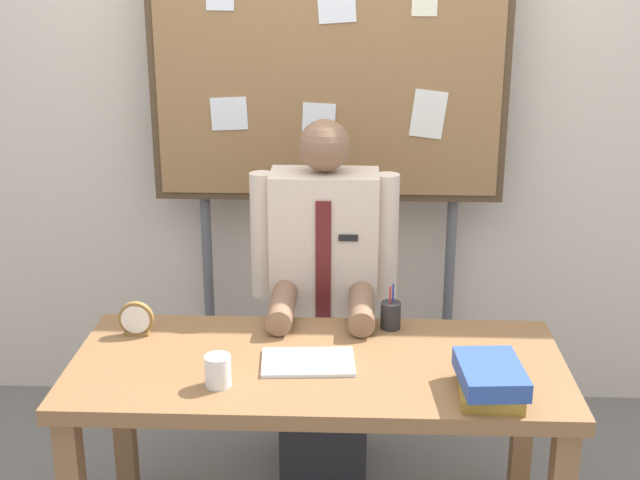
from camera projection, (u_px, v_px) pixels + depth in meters
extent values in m
cube|color=beige|center=(330.00, 107.00, 3.71)|extent=(6.40, 0.08, 2.70)
cube|color=brown|center=(318.00, 368.00, 2.76)|extent=(1.58, 0.70, 0.05)
cube|color=brown|center=(124.00, 420.00, 3.18)|extent=(0.07, 0.07, 0.69)
cube|color=brown|center=(522.00, 428.00, 3.12)|extent=(0.07, 0.07, 0.69)
cube|color=#2D2D33|center=(324.00, 414.00, 3.47)|extent=(0.34, 0.30, 0.44)
cube|color=beige|center=(324.00, 272.00, 3.28)|extent=(0.40, 0.22, 0.78)
sphere|color=brown|center=(325.00, 145.00, 3.12)|extent=(0.19, 0.19, 0.19)
cylinder|color=beige|center=(263.00, 235.00, 3.22)|extent=(0.09, 0.09, 0.48)
cylinder|color=beige|center=(386.00, 237.00, 3.20)|extent=(0.09, 0.09, 0.48)
cylinder|color=brown|center=(282.00, 307.00, 3.05)|extent=(0.09, 0.30, 0.09)
cylinder|color=brown|center=(361.00, 308.00, 3.04)|extent=(0.09, 0.30, 0.09)
cube|color=#591919|center=(323.00, 268.00, 3.15)|extent=(0.06, 0.01, 0.51)
cube|color=black|center=(348.00, 238.00, 3.11)|extent=(0.07, 0.01, 0.02)
cube|color=#4C3823|center=(328.00, 63.00, 3.45)|extent=(1.45, 0.05, 1.13)
cube|color=olive|center=(328.00, 64.00, 3.44)|extent=(1.39, 0.04, 1.07)
cylinder|color=#59595E|center=(209.00, 301.00, 3.83)|extent=(0.04, 0.04, 1.03)
cylinder|color=#59595E|center=(448.00, 304.00, 3.79)|extent=(0.04, 0.04, 1.03)
cube|color=white|center=(319.00, 124.00, 3.50)|extent=(0.14, 0.00, 0.18)
cube|color=white|center=(428.00, 114.00, 3.47)|extent=(0.15, 0.00, 0.20)
cube|color=white|center=(336.00, 1.00, 3.34)|extent=(0.16, 0.00, 0.17)
cube|color=white|center=(229.00, 114.00, 3.50)|extent=(0.15, 0.00, 0.14)
cube|color=olive|center=(490.00, 389.00, 2.53)|extent=(0.19, 0.25, 0.04)
cube|color=#2D4C99|center=(490.00, 374.00, 2.52)|extent=(0.20, 0.27, 0.06)
cube|color=white|center=(308.00, 362.00, 2.73)|extent=(0.30, 0.21, 0.01)
cylinder|color=olive|center=(136.00, 318.00, 2.93)|extent=(0.12, 0.02, 0.12)
cylinder|color=white|center=(135.00, 320.00, 2.92)|extent=(0.10, 0.00, 0.10)
cube|color=olive|center=(137.00, 333.00, 2.94)|extent=(0.08, 0.04, 0.01)
cylinder|color=white|center=(218.00, 371.00, 2.58)|extent=(0.08, 0.08, 0.10)
cylinder|color=#262626|center=(391.00, 315.00, 2.98)|extent=(0.07, 0.07, 0.09)
cylinder|color=#263399|center=(393.00, 303.00, 2.98)|extent=(0.01, 0.01, 0.15)
cylinder|color=maroon|center=(390.00, 306.00, 2.96)|extent=(0.01, 0.01, 0.15)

